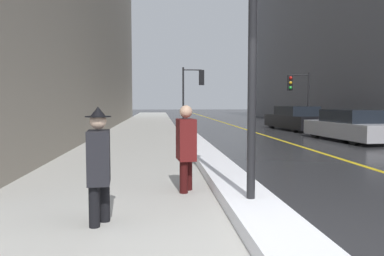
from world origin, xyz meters
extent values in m
plane|color=#2D2D30|center=(0.00, 0.00, 0.00)|extent=(160.00, 160.00, 0.00)
cube|color=#B2AFA8|center=(-2.00, 15.00, 0.01)|extent=(4.00, 80.00, 0.01)
cube|color=gold|center=(4.00, 15.00, 0.00)|extent=(0.16, 80.00, 0.00)
cube|color=white|center=(0.23, 5.93, 0.10)|extent=(0.78, 14.09, 0.21)
cube|color=slate|center=(13.00, 22.00, 7.15)|extent=(6.00, 36.00, 14.31)
cylinder|color=black|center=(0.22, 1.37, 2.26)|extent=(0.12, 0.12, 4.53)
cylinder|color=black|center=(0.36, 18.46, 1.83)|extent=(0.11, 0.11, 3.67)
cylinder|color=black|center=(0.91, 18.47, 3.52)|extent=(1.10, 0.09, 0.07)
cube|color=black|center=(1.46, 18.48, 3.07)|extent=(0.30, 0.21, 0.90)
sphere|color=red|center=(1.46, 18.60, 3.36)|extent=(0.19, 0.19, 0.19)
sphere|color=orange|center=(1.46, 18.60, 3.07)|extent=(0.19, 0.19, 0.19)
sphere|color=green|center=(1.46, 18.60, 2.78)|extent=(0.19, 0.19, 0.19)
cylinder|color=black|center=(7.73, 17.63, 1.67)|extent=(0.11, 0.11, 3.33)
cylinder|color=black|center=(7.19, 17.69, 3.18)|extent=(1.10, 0.18, 0.07)
cube|color=black|center=(6.64, 17.74, 2.73)|extent=(0.32, 0.23, 0.90)
sphere|color=red|center=(6.63, 17.62, 3.02)|extent=(0.19, 0.19, 0.19)
sphere|color=orange|center=(6.63, 17.62, 2.73)|extent=(0.19, 0.19, 0.19)
sphere|color=green|center=(6.63, 17.62, 2.45)|extent=(0.19, 0.19, 0.19)
cylinder|color=black|center=(-1.82, 1.11, 0.39)|extent=(0.14, 0.14, 0.78)
cylinder|color=black|center=(-1.92, 0.89, 0.39)|extent=(0.14, 0.14, 0.78)
cube|color=black|center=(-1.87, 1.00, 0.89)|extent=(0.32, 0.50, 0.68)
sphere|color=beige|center=(-1.87, 1.00, 1.35)|extent=(0.21, 0.21, 0.21)
cylinder|color=black|center=(-1.87, 1.00, 1.41)|extent=(0.33, 0.33, 0.01)
cone|color=black|center=(-1.87, 1.00, 1.47)|extent=(0.20, 0.20, 0.13)
cylinder|color=#340C0C|center=(-0.57, 2.80, 0.41)|extent=(0.14, 0.14, 0.83)
cylinder|color=#340C0C|center=(-0.67, 2.57, 0.41)|extent=(0.14, 0.14, 0.83)
cube|color=#561414|center=(-0.62, 2.68, 0.94)|extent=(0.34, 0.53, 0.72)
sphere|color=tan|center=(-0.62, 2.68, 1.43)|extent=(0.22, 0.22, 0.22)
cube|color=#B2B2B7|center=(6.80, 10.90, 0.46)|extent=(2.22, 4.80, 0.63)
cube|color=black|center=(6.81, 10.78, 1.04)|extent=(1.88, 2.56, 0.52)
cylinder|color=black|center=(5.88, 12.26, 0.32)|extent=(0.25, 0.66, 0.65)
cylinder|color=black|center=(7.46, 12.41, 0.32)|extent=(0.25, 0.66, 0.65)
cylinder|color=black|center=(6.15, 9.39, 0.32)|extent=(0.25, 0.66, 0.65)
cube|color=black|center=(6.73, 17.06, 0.49)|extent=(2.26, 5.04, 0.70)
cube|color=black|center=(6.75, 16.93, 1.11)|extent=(1.88, 2.70, 0.53)
cylinder|color=black|center=(5.81, 18.49, 0.32)|extent=(0.26, 0.66, 0.64)
cylinder|color=black|center=(7.35, 18.64, 0.32)|extent=(0.26, 0.66, 0.64)
cylinder|color=black|center=(6.12, 15.47, 0.32)|extent=(0.26, 0.66, 0.64)
cylinder|color=black|center=(7.66, 15.63, 0.32)|extent=(0.26, 0.66, 0.64)
camera|label=1|loc=(-1.10, -3.84, 1.59)|focal=35.00mm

